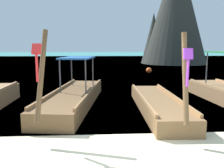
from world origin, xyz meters
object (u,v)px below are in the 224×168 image
(longtail_boat_violet_ribbon, at_px, (158,104))
(mooring_buoy_near, at_px, (149,70))
(longtail_boat_red_ribbon, at_px, (74,97))
(karst_rock, at_px, (174,9))

(longtail_boat_violet_ribbon, distance_m, mooring_buoy_near, 12.56)
(longtail_boat_red_ribbon, xyz_separation_m, mooring_buoy_near, (5.35, 11.28, -0.07))
(karst_rock, relative_size, mooring_buoy_near, 30.60)
(longtail_boat_violet_ribbon, xyz_separation_m, mooring_buoy_near, (2.37, 12.34, 0.00))
(longtail_boat_red_ribbon, bearing_deg, mooring_buoy_near, 64.63)
(longtail_boat_violet_ribbon, bearing_deg, longtail_boat_red_ribbon, 160.40)
(longtail_boat_violet_ribbon, relative_size, karst_rock, 0.37)
(mooring_buoy_near, bearing_deg, karst_rock, 64.10)
(longtail_boat_red_ribbon, distance_m, longtail_boat_violet_ribbon, 3.16)
(longtail_boat_red_ribbon, relative_size, karst_rock, 0.46)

